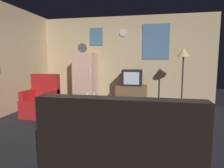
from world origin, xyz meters
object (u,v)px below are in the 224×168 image
at_px(fridge, 85,78).
at_px(standing_lamp, 183,57).
at_px(coffee_table, 90,109).
at_px(crt_tv, 132,77).
at_px(mug_ceramic_white, 87,95).
at_px(tv_stand, 132,96).
at_px(mug_ceramic_tan, 96,97).
at_px(book_stack, 157,107).
at_px(armchair, 42,101).
at_px(remote_control, 85,98).
at_px(couch, 121,146).
at_px(wine_glass, 94,95).

height_order(fridge, standing_lamp, fridge).
height_order(standing_lamp, coffee_table, standing_lamp).
bearing_deg(crt_tv, fridge, 176.11).
relative_size(coffee_table, mug_ceramic_white, 8.00).
relative_size(crt_tv, standing_lamp, 0.34).
xyz_separation_m(tv_stand, mug_ceramic_white, (-0.87, -1.31, 0.22)).
bearing_deg(mug_ceramic_tan, book_stack, 47.72).
bearing_deg(fridge, book_stack, -4.39).
height_order(armchair, book_stack, armchair).
xyz_separation_m(mug_ceramic_white, armchair, (-1.11, -0.02, -0.18)).
height_order(mug_ceramic_white, remote_control, mug_ceramic_white).
distance_m(couch, book_stack, 3.25).
xyz_separation_m(crt_tv, remote_control, (-0.87, -1.44, -0.33)).
height_order(tv_stand, mug_ceramic_white, tv_stand).
xyz_separation_m(wine_glass, mug_ceramic_tan, (0.07, -0.09, -0.03)).
distance_m(fridge, book_stack, 2.22).
xyz_separation_m(tv_stand, book_stack, (0.71, -0.07, -0.26)).
relative_size(mug_ceramic_white, couch, 0.05).
bearing_deg(tv_stand, standing_lamp, -14.26).
bearing_deg(book_stack, armchair, -154.72).
distance_m(standing_lamp, mug_ceramic_white, 2.52).
xyz_separation_m(fridge, crt_tv, (1.40, -0.10, 0.06)).
xyz_separation_m(crt_tv, mug_ceramic_white, (-0.88, -1.31, -0.29)).
distance_m(tv_stand, crt_tv, 0.52).
height_order(remote_control, armchair, armchair).
xyz_separation_m(armchair, couch, (2.18, -1.93, -0.03)).
height_order(crt_tv, armchair, crt_tv).
xyz_separation_m(tv_stand, coffee_table, (-0.77, -1.42, -0.06)).
distance_m(wine_glass, couch, 2.06).
height_order(wine_glass, mug_ceramic_tan, wine_glass).
xyz_separation_m(remote_control, book_stack, (1.56, 1.38, -0.45)).
bearing_deg(remote_control, mug_ceramic_tan, -40.71).
bearing_deg(tv_stand, mug_ceramic_tan, -111.92).
bearing_deg(remote_control, wine_glass, -17.24).
bearing_deg(remote_control, tv_stand, 33.64).
relative_size(crt_tv, coffee_table, 0.75).
distance_m(mug_ceramic_white, mug_ceramic_tan, 0.33).
relative_size(fridge, coffee_table, 2.46).
height_order(fridge, coffee_table, fridge).
height_order(wine_glass, mug_ceramic_white, wine_glass).
bearing_deg(book_stack, standing_lamp, -24.11).
bearing_deg(remote_control, book_stack, 15.72).
distance_m(standing_lamp, mug_ceramic_tan, 2.39).
distance_m(standing_lamp, book_stack, 1.47).
xyz_separation_m(fridge, armchair, (-0.59, -1.43, -0.42)).
distance_m(tv_stand, coffee_table, 1.62).
bearing_deg(crt_tv, mug_ceramic_white, -123.89).
xyz_separation_m(standing_lamp, mug_ceramic_tan, (-1.90, -1.18, -0.84)).
bearing_deg(crt_tv, coffee_table, -118.95).
bearing_deg(standing_lamp, crt_tv, 165.66).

